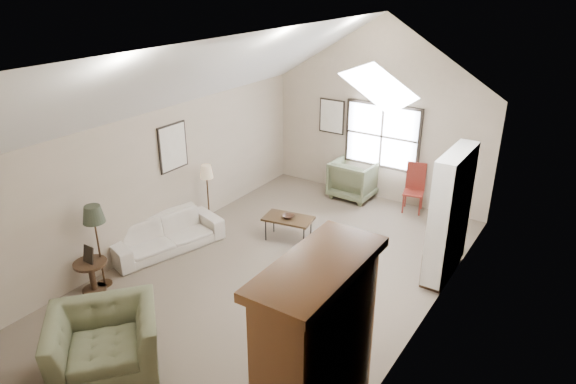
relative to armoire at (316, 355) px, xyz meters
The scene contains 18 objects.
room_shell 3.87m from the armoire, 132.25° to the left, with size 5.01×8.01×4.00m.
window 6.70m from the armoire, 108.11° to the left, with size 1.72×0.08×1.42m, color black.
skylight 4.02m from the armoire, 104.93° to the left, with size 0.80×1.20×0.52m, color white, non-canonical shape.
wall_art 5.98m from the armoire, 133.09° to the left, with size 1.97×3.71×0.88m.
armoire is the anchor object (origin of this frame).
tv_alcove 4.00m from the armoire, 87.71° to the left, with size 0.32×1.30×2.10m, color white.
media_console 4.08m from the armoire, 88.00° to the left, with size 0.34×1.18×0.60m, color #382316.
tv_panel 4.01m from the armoire, 88.00° to the left, with size 0.05×0.90×0.55m, color black.
sofa 4.90m from the armoire, 154.84° to the left, with size 2.08×0.81×0.61m, color beige.
armchair_near 2.86m from the armoire, 167.47° to the right, with size 1.31×1.15×0.85m, color #585C40.
armchair_far 6.65m from the armoire, 112.73° to the left, with size 0.93×0.96×0.87m, color #576043.
coffee_table 4.56m from the armoire, 126.85° to the left, with size 0.92×0.51×0.47m, color #382517.
bowl 4.52m from the armoire, 126.85° to the left, with size 0.22×0.22×0.05m, color #372116.
side_table 4.48m from the armoire, behind, with size 0.52×0.52×0.52m, color #3B2718.
side_chair 6.24m from the armoire, 100.87° to the left, with size 0.41×0.41×1.04m, color maroon.
tripod_lamp 4.43m from the armoire, 89.74° to the left, with size 0.52×0.52×1.80m, color white, non-canonical shape.
dark_lamp 4.45m from the armoire, behind, with size 0.35×0.35×1.45m, color #252A1E, non-canonical shape.
tan_lamp 5.48m from the armoire, 143.36° to the left, with size 0.26×0.26×1.30m, color tan, non-canonical shape.
Camera 1 is at (4.23, -6.06, 4.75)m, focal length 32.00 mm.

